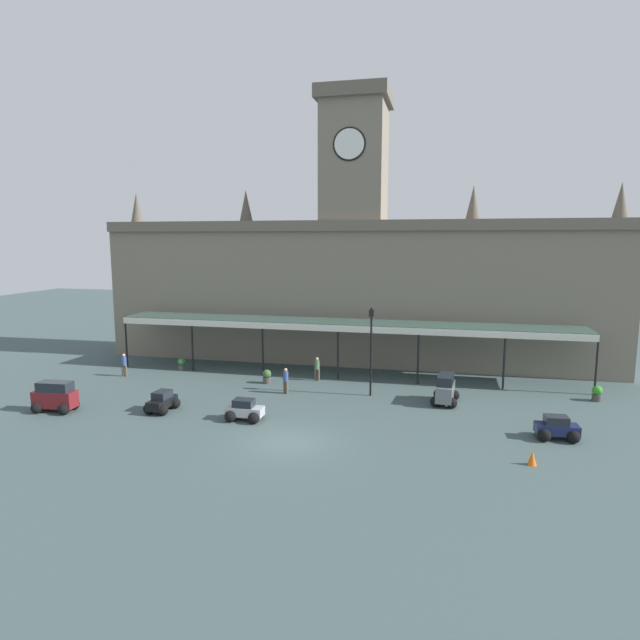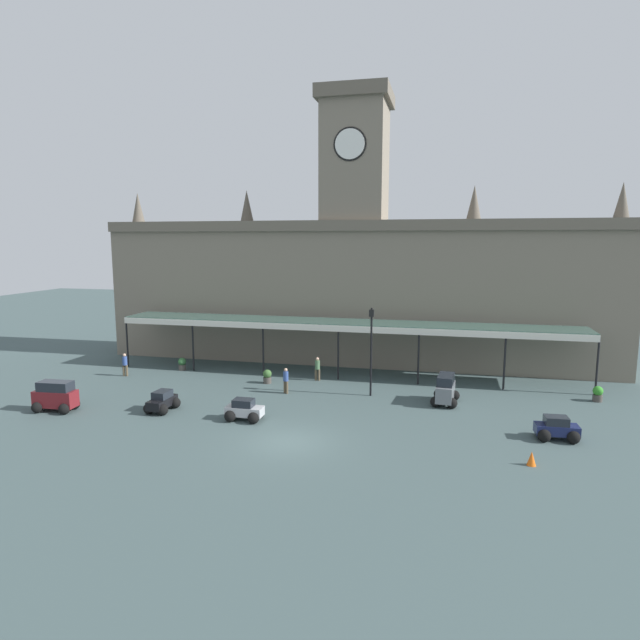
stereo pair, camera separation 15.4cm
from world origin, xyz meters
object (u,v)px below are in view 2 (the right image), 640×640
at_px(car_grey_van, 445,391).
at_px(planter_forecourt_centre, 598,394).
at_px(pedestrian_near_entrance, 286,380).
at_px(traffic_cone, 532,458).
at_px(car_silver_sedan, 244,411).
at_px(car_maroon_van, 56,398).
at_px(car_black_sedan, 162,403).
at_px(pedestrian_beside_cars, 317,368).
at_px(victorian_lamppost, 371,342).
at_px(planter_by_canopy, 267,376).
at_px(car_navy_sedan, 556,430).
at_px(planter_near_kerb, 182,364).
at_px(pedestrian_crossing_forecourt, 125,364).

relative_size(car_grey_van, planter_forecourt_centre, 2.58).
relative_size(pedestrian_near_entrance, traffic_cone, 2.61).
bearing_deg(car_silver_sedan, car_maroon_van, -174.61).
bearing_deg(planter_forecourt_centre, car_grey_van, -163.94).
height_order(car_maroon_van, car_black_sedan, car_maroon_van).
relative_size(car_grey_van, pedestrian_beside_cars, 1.49).
bearing_deg(victorian_lamppost, planter_by_canopy, 169.89).
height_order(car_navy_sedan, planter_near_kerb, car_navy_sedan).
bearing_deg(traffic_cone, victorian_lamppost, 133.20).
xyz_separation_m(car_maroon_van, planter_forecourt_centre, (31.03, 9.33, -0.32)).
relative_size(car_silver_sedan, planter_forecourt_centre, 2.14).
distance_m(car_maroon_van, pedestrian_beside_cars, 16.57).
height_order(pedestrian_beside_cars, planter_near_kerb, pedestrian_beside_cars).
bearing_deg(victorian_lamppost, pedestrian_near_entrance, -172.22).
xyz_separation_m(pedestrian_beside_cars, victorian_lamppost, (4.17, -2.82, 2.56)).
bearing_deg(pedestrian_crossing_forecourt, pedestrian_beside_cars, 8.34).
bearing_deg(pedestrian_crossing_forecourt, car_grey_van, -3.46).
bearing_deg(car_grey_van, car_silver_sedan, -152.24).
bearing_deg(planter_near_kerb, pedestrian_beside_cars, -2.99).
bearing_deg(pedestrian_beside_cars, planter_forecourt_centre, -2.53).
bearing_deg(pedestrian_beside_cars, victorian_lamppost, -34.05).
bearing_deg(planter_by_canopy, traffic_cone, -33.01).
distance_m(car_maroon_van, pedestrian_near_entrance, 13.58).
bearing_deg(car_grey_van, car_maroon_van, -163.00).
xyz_separation_m(planter_by_canopy, planter_forecourt_centre, (21.12, 0.71, 0.00)).
height_order(victorian_lamppost, traffic_cone, victorian_lamppost).
distance_m(car_maroon_van, car_navy_sedan, 27.40).
xyz_separation_m(traffic_cone, planter_near_kerb, (-23.30, 12.30, 0.17)).
xyz_separation_m(pedestrian_crossing_forecourt, planter_by_canopy, (10.71, 0.54, -0.42)).
height_order(car_grey_van, car_silver_sedan, car_grey_van).
xyz_separation_m(car_silver_sedan, traffic_cone, (14.48, -2.68, -0.18)).
bearing_deg(car_navy_sedan, car_grey_van, 138.52).
xyz_separation_m(victorian_lamppost, planter_by_canopy, (-7.38, 1.32, -2.98)).
distance_m(car_grey_van, traffic_cone, 9.14).
xyz_separation_m(car_black_sedan, planter_near_kerb, (-3.60, 9.23, -0.01)).
distance_m(pedestrian_crossing_forecourt, victorian_lamppost, 18.29).
bearing_deg(planter_near_kerb, car_navy_sedan, -19.31).
distance_m(car_maroon_van, planter_forecourt_centre, 32.41).
xyz_separation_m(car_navy_sedan, pedestrian_beside_cars, (-14.21, 8.19, 0.41)).
bearing_deg(car_black_sedan, victorian_lamppost, 27.34).
height_order(planter_by_canopy, planter_forecourt_centre, same).
bearing_deg(car_navy_sedan, car_silver_sedan, -176.89).
distance_m(car_black_sedan, traffic_cone, 19.94).
bearing_deg(planter_near_kerb, car_maroon_van, -102.53).
relative_size(pedestrian_crossing_forecourt, planter_by_canopy, 1.74).
relative_size(pedestrian_beside_cars, planter_near_kerb, 1.74).
bearing_deg(pedestrian_beside_cars, traffic_cone, -43.09).
height_order(traffic_cone, planter_by_canopy, planter_by_canopy).
bearing_deg(victorian_lamppost, car_grey_van, -7.29).
xyz_separation_m(car_maroon_van, planter_by_canopy, (9.91, 8.62, -0.32)).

